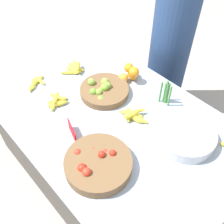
{
  "coord_description": "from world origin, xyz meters",
  "views": [
    {
      "loc": [
        0.81,
        -0.74,
        1.86
      ],
      "look_at": [
        0.0,
        0.0,
        0.68
      ],
      "focal_mm": 42.0,
      "sensor_mm": 36.0,
      "label": 1
    }
  ],
  "objects_px": {
    "lime_bowl": "(104,90)",
    "tomato_basket": "(98,163)",
    "vendor_person": "(172,39)",
    "price_sign": "(72,131)",
    "metal_bowl": "(185,136)"
  },
  "relations": [
    {
      "from": "lime_bowl",
      "to": "tomato_basket",
      "type": "height_order",
      "value": "tomato_basket"
    },
    {
      "from": "lime_bowl",
      "to": "tomato_basket",
      "type": "bearing_deg",
      "value": -43.9
    },
    {
      "from": "lime_bowl",
      "to": "vendor_person",
      "type": "height_order",
      "value": "vendor_person"
    },
    {
      "from": "lime_bowl",
      "to": "price_sign",
      "type": "xyz_separation_m",
      "value": [
        0.15,
        -0.37,
        0.01
      ]
    },
    {
      "from": "lime_bowl",
      "to": "tomato_basket",
      "type": "relative_size",
      "value": 0.92
    },
    {
      "from": "price_sign",
      "to": "metal_bowl",
      "type": "bearing_deg",
      "value": 63.11
    },
    {
      "from": "metal_bowl",
      "to": "price_sign",
      "type": "height_order",
      "value": "price_sign"
    },
    {
      "from": "lime_bowl",
      "to": "tomato_basket",
      "type": "xyz_separation_m",
      "value": [
        0.41,
        -0.4,
        0.01
      ]
    },
    {
      "from": "lime_bowl",
      "to": "metal_bowl",
      "type": "distance_m",
      "value": 0.62
    },
    {
      "from": "price_sign",
      "to": "vendor_person",
      "type": "height_order",
      "value": "vendor_person"
    },
    {
      "from": "metal_bowl",
      "to": "lime_bowl",
      "type": "bearing_deg",
      "value": -171.71
    },
    {
      "from": "lime_bowl",
      "to": "vendor_person",
      "type": "xyz_separation_m",
      "value": [
        -0.05,
        0.77,
        0.05
      ]
    },
    {
      "from": "tomato_basket",
      "to": "vendor_person",
      "type": "height_order",
      "value": "vendor_person"
    },
    {
      "from": "tomato_basket",
      "to": "metal_bowl",
      "type": "distance_m",
      "value": 0.53
    },
    {
      "from": "tomato_basket",
      "to": "price_sign",
      "type": "relative_size",
      "value": 2.72
    }
  ]
}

